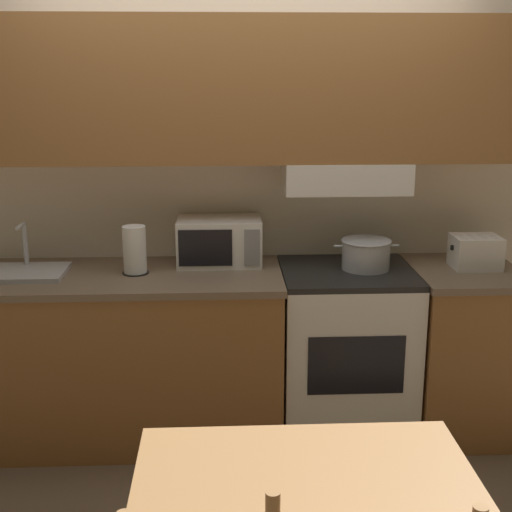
% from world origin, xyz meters
% --- Properties ---
extents(ground_plane, '(16.00, 16.00, 0.00)m').
position_xyz_m(ground_plane, '(0.00, 0.00, 0.00)').
color(ground_plane, brown).
extents(wall_back, '(5.26, 0.38, 2.55)m').
position_xyz_m(wall_back, '(0.01, -0.07, 1.53)').
color(wall_back, silver).
rests_on(wall_back, ground_plane).
extents(lower_counter_main, '(1.63, 0.68, 0.89)m').
position_xyz_m(lower_counter_main, '(-0.62, -0.33, 0.45)').
color(lower_counter_main, '#936033').
rests_on(lower_counter_main, ground_plane).
extents(lower_counter_right_stub, '(0.55, 0.68, 0.89)m').
position_xyz_m(lower_counter_right_stub, '(1.16, -0.33, 0.45)').
color(lower_counter_right_stub, '#936033').
rests_on(lower_counter_right_stub, ground_plane).
extents(stove_range, '(0.68, 0.64, 0.89)m').
position_xyz_m(stove_range, '(0.54, -0.32, 0.45)').
color(stove_range, white).
rests_on(stove_range, ground_plane).
extents(cooking_pot, '(0.34, 0.26, 0.16)m').
position_xyz_m(cooking_pot, '(0.63, -0.30, 0.98)').
color(cooking_pot, '#B7BABF').
rests_on(cooking_pot, stove_range).
extents(microwave, '(0.44, 0.29, 0.24)m').
position_xyz_m(microwave, '(-0.12, -0.16, 1.02)').
color(microwave, white).
rests_on(microwave, lower_counter_main).
extents(toaster, '(0.25, 0.20, 0.17)m').
position_xyz_m(toaster, '(1.21, -0.31, 0.98)').
color(toaster, white).
rests_on(toaster, lower_counter_right_stub).
extents(sink_basin, '(0.45, 0.32, 0.25)m').
position_xyz_m(sink_basin, '(-1.13, -0.33, 0.91)').
color(sink_basin, '#B7BABF').
rests_on(sink_basin, lower_counter_main).
extents(paper_towel_roll, '(0.13, 0.13, 0.25)m').
position_xyz_m(paper_towel_roll, '(-0.55, -0.33, 1.02)').
color(paper_towel_roll, black).
rests_on(paper_towel_roll, lower_counter_main).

